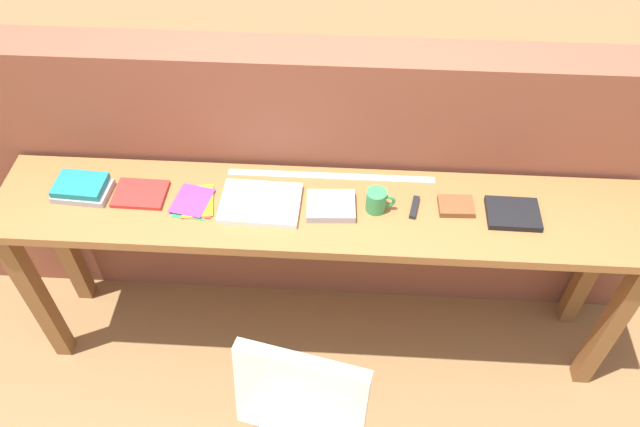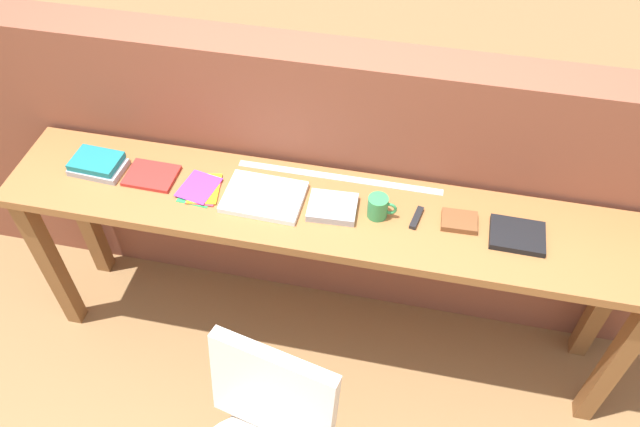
{
  "view_description": "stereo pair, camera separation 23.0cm",
  "coord_description": "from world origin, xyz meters",
  "px_view_note": "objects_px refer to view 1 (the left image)",
  "views": [
    {
      "loc": [
        0.09,
        -1.3,
        2.6
      ],
      "look_at": [
        0.0,
        0.25,
        0.9
      ],
      "focal_mm": 35.0,
      "sensor_mm": 36.0,
      "label": 1
    },
    {
      "loc": [
        0.32,
        -1.27,
        2.6
      ],
      "look_at": [
        0.0,
        0.25,
        0.9
      ],
      "focal_mm": 35.0,
      "sensor_mm": 36.0,
      "label": 2
    }
  ],
  "objects_px": {
    "magazine_cycling": "(140,194)",
    "leather_journal_brown": "(456,206)",
    "book_stack_leftmost": "(81,188)",
    "book_open_centre": "(260,203)",
    "multitool_folded": "(414,207)",
    "mug": "(377,201)",
    "book_repair_rightmost": "(513,214)",
    "pamphlet_pile_colourful": "(195,202)"
  },
  "relations": [
    {
      "from": "magazine_cycling",
      "to": "leather_journal_brown",
      "type": "bearing_deg",
      "value": 1.19
    },
    {
      "from": "book_stack_leftmost",
      "to": "leather_journal_brown",
      "type": "height_order",
      "value": "book_stack_leftmost"
    },
    {
      "from": "book_open_centre",
      "to": "leather_journal_brown",
      "type": "relative_size",
      "value": 2.3
    },
    {
      "from": "book_open_centre",
      "to": "multitool_folded",
      "type": "relative_size",
      "value": 2.71
    },
    {
      "from": "magazine_cycling",
      "to": "leather_journal_brown",
      "type": "relative_size",
      "value": 1.51
    },
    {
      "from": "mug",
      "to": "book_repair_rightmost",
      "type": "xyz_separation_m",
      "value": [
        0.51,
        -0.01,
        -0.03
      ]
    },
    {
      "from": "book_stack_leftmost",
      "to": "magazine_cycling",
      "type": "xyz_separation_m",
      "value": [
        0.22,
        0.0,
        -0.02
      ]
    },
    {
      "from": "magazine_cycling",
      "to": "book_open_centre",
      "type": "relative_size",
      "value": 0.66
    },
    {
      "from": "mug",
      "to": "multitool_folded",
      "type": "relative_size",
      "value": 1.0
    },
    {
      "from": "book_open_centre",
      "to": "multitool_folded",
      "type": "bearing_deg",
      "value": 3.25
    },
    {
      "from": "pamphlet_pile_colourful",
      "to": "mug",
      "type": "bearing_deg",
      "value": 0.98
    },
    {
      "from": "book_stack_leftmost",
      "to": "book_open_centre",
      "type": "xyz_separation_m",
      "value": [
        0.69,
        -0.02,
        -0.01
      ]
    },
    {
      "from": "magazine_cycling",
      "to": "book_repair_rightmost",
      "type": "relative_size",
      "value": 1.01
    },
    {
      "from": "pamphlet_pile_colourful",
      "to": "book_open_centre",
      "type": "xyz_separation_m",
      "value": [
        0.25,
        0.01,
        0.01
      ]
    },
    {
      "from": "magazine_cycling",
      "to": "book_repair_rightmost",
      "type": "distance_m",
      "value": 1.41
    },
    {
      "from": "leather_journal_brown",
      "to": "book_stack_leftmost",
      "type": "bearing_deg",
      "value": 178.26
    },
    {
      "from": "book_stack_leftmost",
      "to": "book_repair_rightmost",
      "type": "xyz_separation_m",
      "value": [
        1.63,
        -0.02,
        -0.01
      ]
    },
    {
      "from": "book_open_centre",
      "to": "book_repair_rightmost",
      "type": "xyz_separation_m",
      "value": [
        0.94,
        0.0,
        0.0
      ]
    },
    {
      "from": "pamphlet_pile_colourful",
      "to": "book_open_centre",
      "type": "relative_size",
      "value": 0.62
    },
    {
      "from": "multitool_folded",
      "to": "book_stack_leftmost",
      "type": "bearing_deg",
      "value": 179.59
    },
    {
      "from": "pamphlet_pile_colourful",
      "to": "book_repair_rightmost",
      "type": "relative_size",
      "value": 0.94
    },
    {
      "from": "leather_journal_brown",
      "to": "magazine_cycling",
      "type": "bearing_deg",
      "value": 178.27
    },
    {
      "from": "book_stack_leftmost",
      "to": "pamphlet_pile_colourful",
      "type": "bearing_deg",
      "value": -3.92
    },
    {
      "from": "book_open_centre",
      "to": "book_repair_rightmost",
      "type": "height_order",
      "value": "book_repair_rightmost"
    },
    {
      "from": "multitool_folded",
      "to": "book_repair_rightmost",
      "type": "height_order",
      "value": "book_repair_rightmost"
    },
    {
      "from": "mug",
      "to": "leather_journal_brown",
      "type": "relative_size",
      "value": 0.85
    },
    {
      "from": "mug",
      "to": "book_repair_rightmost",
      "type": "distance_m",
      "value": 0.51
    },
    {
      "from": "book_stack_leftmost",
      "to": "book_repair_rightmost",
      "type": "relative_size",
      "value": 1.11
    },
    {
      "from": "book_stack_leftmost",
      "to": "book_open_centre",
      "type": "distance_m",
      "value": 0.69
    },
    {
      "from": "book_open_centre",
      "to": "book_stack_leftmost",
      "type": "bearing_deg",
      "value": 179.6
    },
    {
      "from": "pamphlet_pile_colourful",
      "to": "mug",
      "type": "relative_size",
      "value": 1.67
    },
    {
      "from": "book_stack_leftmost",
      "to": "book_repair_rightmost",
      "type": "bearing_deg",
      "value": -0.84
    },
    {
      "from": "mug",
      "to": "book_repair_rightmost",
      "type": "relative_size",
      "value": 0.56
    },
    {
      "from": "pamphlet_pile_colourful",
      "to": "multitool_folded",
      "type": "relative_size",
      "value": 1.67
    },
    {
      "from": "mug",
      "to": "multitool_folded",
      "type": "height_order",
      "value": "mug"
    },
    {
      "from": "mug",
      "to": "book_repair_rightmost",
      "type": "bearing_deg",
      "value": -0.62
    },
    {
      "from": "pamphlet_pile_colourful",
      "to": "mug",
      "type": "distance_m",
      "value": 0.69
    },
    {
      "from": "book_stack_leftmost",
      "to": "book_open_centre",
      "type": "height_order",
      "value": "book_stack_leftmost"
    },
    {
      "from": "book_stack_leftmost",
      "to": "mug",
      "type": "bearing_deg",
      "value": -0.94
    },
    {
      "from": "magazine_cycling",
      "to": "book_open_centre",
      "type": "bearing_deg",
      "value": -2.01
    },
    {
      "from": "mug",
      "to": "magazine_cycling",
      "type": "bearing_deg",
      "value": 178.81
    },
    {
      "from": "magazine_cycling",
      "to": "multitool_folded",
      "type": "distance_m",
      "value": 1.05
    }
  ]
}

